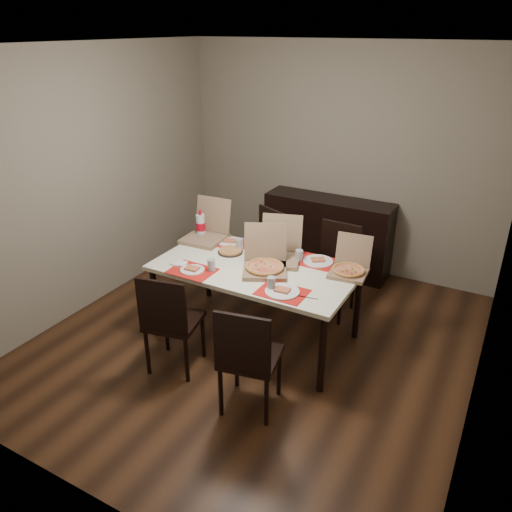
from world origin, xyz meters
name	(u,v)px	position (x,y,z in m)	size (l,w,h in m)	color
ground	(255,342)	(0.00, 0.00, -0.01)	(3.80, 4.00, 0.02)	#3F2413
room_walls	(279,151)	(0.00, 0.43, 1.73)	(3.84, 4.02, 2.62)	gray
sideboard	(327,235)	(0.00, 1.78, 0.45)	(1.50, 0.40, 0.90)	black
dining_table	(256,273)	(-0.04, 0.09, 0.68)	(1.80, 1.00, 0.75)	#F4EECD
chair_near_left	(170,319)	(-0.42, -0.71, 0.51)	(0.50, 0.50, 0.93)	black
chair_near_right	(248,356)	(0.40, -0.84, 0.51)	(0.49, 0.49, 0.93)	black
chair_far_left	(264,248)	(-0.42, 0.95, 0.51)	(0.55, 0.55, 0.93)	black
chair_far_right	(335,265)	(0.41, 0.93, 0.51)	(0.43, 0.43, 0.93)	black
setting_near_left	(196,268)	(-0.47, -0.24, 0.77)	(0.47, 0.30, 0.11)	red
setting_near_right	(280,289)	(0.36, -0.24, 0.77)	(0.50, 0.30, 0.11)	red
setting_far_left	(231,242)	(-0.50, 0.40, 0.77)	(0.43, 0.30, 0.11)	red
setting_far_right	(313,260)	(0.38, 0.42, 0.77)	(0.43, 0.30, 0.11)	red
napkin_loose	(255,267)	(-0.02, 0.04, 0.76)	(0.12, 0.11, 0.02)	white
pizza_box_center	(265,265)	(0.07, 0.05, 0.81)	(0.53, 0.55, 0.38)	#80644A
pizza_box_right	(349,268)	(0.74, 0.36, 0.80)	(0.35, 0.38, 0.32)	#80644A
pizza_box_left	(206,233)	(-0.78, 0.39, 0.81)	(0.41, 0.45, 0.39)	#80644A
pizza_box_extra	(279,253)	(0.08, 0.32, 0.81)	(0.49, 0.52, 0.38)	#80644A
faina_plate	(230,251)	(-0.40, 0.22, 0.76)	(0.24, 0.24, 0.03)	black
dip_bowl	(276,261)	(0.08, 0.25, 0.76)	(0.11, 0.11, 0.03)	white
soda_bottle	(201,226)	(-0.87, 0.42, 0.87)	(0.10, 0.10, 0.28)	silver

